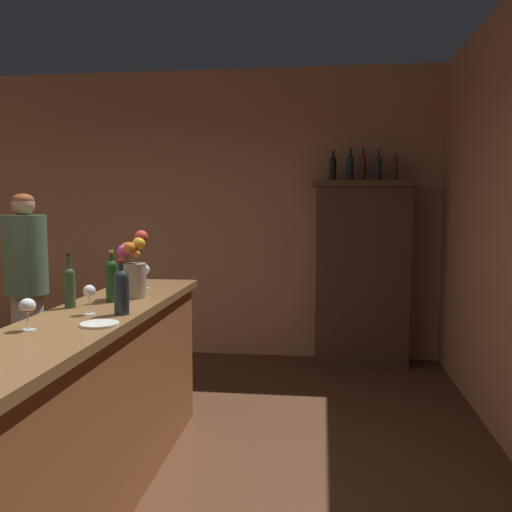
{
  "coord_description": "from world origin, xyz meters",
  "views": [
    {
      "loc": [
        1.51,
        -2.43,
        1.61
      ],
      "look_at": [
        1.17,
        0.34,
        1.34
      ],
      "focal_mm": 38.06,
      "sensor_mm": 36.0,
      "label": 1
    }
  ],
  "objects_px": {
    "wine_bottle_merlot": "(112,279)",
    "wine_glass_front": "(144,271)",
    "wine_bottle_rose": "(121,290)",
    "cheese_plate": "(100,324)",
    "display_bottle_midright": "(378,167)",
    "wine_glass_rear": "(89,292)",
    "bar_counter": "(88,413)",
    "display_bottle_left": "(333,167)",
    "display_bottle_center": "(363,165)",
    "display_bottle_right": "(395,167)",
    "display_bottle_midleft": "(350,166)",
    "wine_bottle_syrah": "(70,285)",
    "wine_glass_mid": "(27,307)",
    "display_cabinet": "(362,270)",
    "patron_by_cabinet": "(26,287)",
    "flower_arrangement": "(134,267)"
  },
  "relations": [
    {
      "from": "display_bottle_left",
      "to": "flower_arrangement",
      "type": "bearing_deg",
      "value": -118.75
    },
    {
      "from": "wine_bottle_syrah",
      "to": "patron_by_cabinet",
      "type": "distance_m",
      "value": 1.7
    },
    {
      "from": "wine_glass_rear",
      "to": "bar_counter",
      "type": "bearing_deg",
      "value": -100.3
    },
    {
      "from": "wine_bottle_rose",
      "to": "display_bottle_midright",
      "type": "bearing_deg",
      "value": 60.4
    },
    {
      "from": "display_bottle_midright",
      "to": "wine_glass_rear",
      "type": "bearing_deg",
      "value": -121.92
    },
    {
      "from": "display_bottle_midleft",
      "to": "display_bottle_right",
      "type": "distance_m",
      "value": 0.43
    },
    {
      "from": "display_bottle_center",
      "to": "display_bottle_midright",
      "type": "bearing_deg",
      "value": 0.0
    },
    {
      "from": "cheese_plate",
      "to": "display_cabinet",
      "type": "bearing_deg",
      "value": 64.53
    },
    {
      "from": "wine_bottle_rose",
      "to": "display_bottle_midleft",
      "type": "relative_size",
      "value": 0.91
    },
    {
      "from": "wine_glass_mid",
      "to": "patron_by_cabinet",
      "type": "xyz_separation_m",
      "value": [
        -1.09,
        1.87,
        -0.21
      ]
    },
    {
      "from": "display_bottle_center",
      "to": "display_bottle_right",
      "type": "relative_size",
      "value": 1.11
    },
    {
      "from": "wine_glass_mid",
      "to": "display_bottle_right",
      "type": "distance_m",
      "value": 3.82
    },
    {
      "from": "wine_glass_mid",
      "to": "bar_counter",
      "type": "bearing_deg",
      "value": 70.11
    },
    {
      "from": "wine_glass_mid",
      "to": "display_bottle_left",
      "type": "bearing_deg",
      "value": 65.74
    },
    {
      "from": "wine_bottle_rose",
      "to": "display_bottle_left",
      "type": "relative_size",
      "value": 0.96
    },
    {
      "from": "wine_bottle_merlot",
      "to": "display_bottle_midleft",
      "type": "distance_m",
      "value": 2.94
    },
    {
      "from": "wine_bottle_syrah",
      "to": "display_bottle_right",
      "type": "bearing_deg",
      "value": 51.53
    },
    {
      "from": "display_bottle_left",
      "to": "display_bottle_right",
      "type": "distance_m",
      "value": 0.59
    },
    {
      "from": "display_cabinet",
      "to": "display_bottle_midright",
      "type": "height_order",
      "value": "display_bottle_midright"
    },
    {
      "from": "wine_glass_rear",
      "to": "display_bottle_midright",
      "type": "height_order",
      "value": "display_bottle_midright"
    },
    {
      "from": "wine_glass_mid",
      "to": "wine_glass_rear",
      "type": "height_order",
      "value": "wine_glass_rear"
    },
    {
      "from": "wine_bottle_syrah",
      "to": "display_bottle_center",
      "type": "bearing_deg",
      "value": 55.88
    },
    {
      "from": "display_cabinet",
      "to": "display_bottle_center",
      "type": "xyz_separation_m",
      "value": [
        -0.01,
        0.0,
        1.03
      ]
    },
    {
      "from": "wine_bottle_syrah",
      "to": "display_bottle_center",
      "type": "xyz_separation_m",
      "value": [
        1.77,
        2.61,
        0.82
      ]
    },
    {
      "from": "wine_bottle_rose",
      "to": "cheese_plate",
      "type": "bearing_deg",
      "value": -92.45
    },
    {
      "from": "wine_bottle_merlot",
      "to": "wine_glass_front",
      "type": "relative_size",
      "value": 1.84
    },
    {
      "from": "bar_counter",
      "to": "wine_bottle_syrah",
      "type": "xyz_separation_m",
      "value": [
        -0.18,
        0.21,
        0.64
      ]
    },
    {
      "from": "wine_bottle_merlot",
      "to": "wine_glass_rear",
      "type": "relative_size",
      "value": 1.95
    },
    {
      "from": "display_bottle_right",
      "to": "wine_bottle_merlot",
      "type": "bearing_deg",
      "value": -128.46
    },
    {
      "from": "flower_arrangement",
      "to": "display_bottle_midleft",
      "type": "relative_size",
      "value": 1.3
    },
    {
      "from": "display_bottle_left",
      "to": "display_bottle_right",
      "type": "xyz_separation_m",
      "value": [
        0.59,
        0.0,
        -0.0
      ]
    },
    {
      "from": "wine_bottle_merlot",
      "to": "display_bottle_right",
      "type": "relative_size",
      "value": 1.02
    },
    {
      "from": "display_bottle_midleft",
      "to": "display_bottle_right",
      "type": "bearing_deg",
      "value": -0.0
    },
    {
      "from": "display_cabinet",
      "to": "wine_glass_front",
      "type": "xyz_separation_m",
      "value": [
        -1.59,
        -1.88,
        0.2
      ]
    },
    {
      "from": "wine_bottle_syrah",
      "to": "display_bottle_midleft",
      "type": "xyz_separation_m",
      "value": [
        1.64,
        2.61,
        0.81
      ]
    },
    {
      "from": "display_bottle_left",
      "to": "display_bottle_midleft",
      "type": "bearing_deg",
      "value": 0.0
    },
    {
      "from": "wine_bottle_rose",
      "to": "patron_by_cabinet",
      "type": "relative_size",
      "value": 0.17
    },
    {
      "from": "bar_counter",
      "to": "cheese_plate",
      "type": "height_order",
      "value": "cheese_plate"
    },
    {
      "from": "wine_glass_mid",
      "to": "display_bottle_midright",
      "type": "bearing_deg",
      "value": 59.48
    },
    {
      "from": "wine_glass_rear",
      "to": "wine_glass_front",
      "type": "bearing_deg",
      "value": 90.38
    },
    {
      "from": "display_bottle_left",
      "to": "display_bottle_right",
      "type": "bearing_deg",
      "value": 0.0
    },
    {
      "from": "wine_bottle_merlot",
      "to": "display_bottle_center",
      "type": "bearing_deg",
      "value": 56.28
    },
    {
      "from": "bar_counter",
      "to": "display_bottle_right",
      "type": "distance_m",
      "value": 3.68
    },
    {
      "from": "wine_bottle_syrah",
      "to": "wine_glass_mid",
      "type": "height_order",
      "value": "wine_bottle_syrah"
    },
    {
      "from": "wine_glass_front",
      "to": "wine_glass_rear",
      "type": "relative_size",
      "value": 1.06
    },
    {
      "from": "wine_bottle_rose",
      "to": "display_bottle_right",
      "type": "xyz_separation_m",
      "value": [
        1.72,
        2.75,
        0.8
      ]
    },
    {
      "from": "wine_glass_mid",
      "to": "display_bottle_center",
      "type": "bearing_deg",
      "value": 61.51
    },
    {
      "from": "wine_bottle_rose",
      "to": "wine_glass_rear",
      "type": "xyz_separation_m",
      "value": [
        -0.16,
        -0.02,
        -0.01
      ]
    },
    {
      "from": "wine_glass_rear",
      "to": "patron_by_cabinet",
      "type": "bearing_deg",
      "value": 129.15
    },
    {
      "from": "wine_bottle_merlot",
      "to": "patron_by_cabinet",
      "type": "xyz_separation_m",
      "value": [
        -1.19,
        1.13,
        -0.24
      ]
    }
  ]
}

